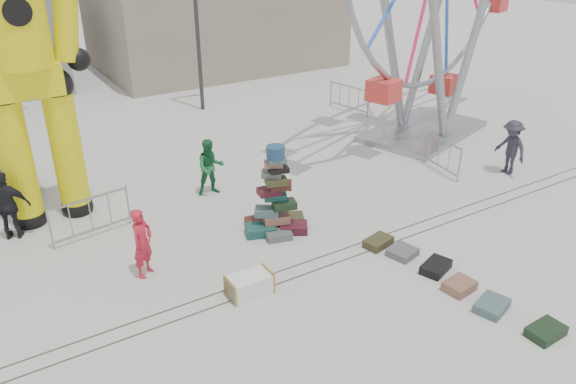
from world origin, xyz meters
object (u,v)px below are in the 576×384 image
barricade_dummy_c (91,217)px  pedestrian_red (142,243)px  pedestrian_grey (511,147)px  suitcase_tower (276,207)px  pedestrian_black (8,206)px  crash_test_dummy (22,56)px  steamer_trunk (249,285)px  barricade_wheel_front (439,154)px  barricade_wheel_back (349,98)px  pedestrian_green (210,167)px

barricade_dummy_c → pedestrian_red: size_ratio=1.22×
pedestrian_grey → suitcase_tower: bearing=-89.8°
barricade_dummy_c → pedestrian_black: (-1.70, 0.99, 0.34)m
crash_test_dummy → pedestrian_red: (1.20, -3.87, -3.51)m
suitcase_tower → steamer_trunk: size_ratio=2.45×
steamer_trunk → pedestrian_black: bearing=127.8°
barricade_wheel_front → crash_test_dummy: bearing=82.3°
crash_test_dummy → barricade_wheel_back: size_ratio=4.10×
pedestrian_green → barricade_wheel_front: bearing=-5.9°
barricade_dummy_c → pedestrian_green: size_ratio=1.21×
pedestrian_black → pedestrian_grey: size_ratio=1.03×
steamer_trunk → pedestrian_green: bearing=75.0°
pedestrian_green → pedestrian_grey: bearing=-10.5°
barricade_dummy_c → barricade_wheel_back: size_ratio=1.00×
pedestrian_red → pedestrian_black: 4.01m
barricade_dummy_c → barricade_wheel_front: 10.52m
suitcase_tower → barricade_wheel_front: size_ratio=1.16×
crash_test_dummy → steamer_trunk: bearing=-64.9°
barricade_dummy_c → barricade_wheel_front: (10.41, -1.55, 0.00)m
steamer_trunk → barricade_wheel_back: barricade_wheel_back is taller
pedestrian_red → pedestrian_black: size_ratio=0.92×
pedestrian_red → pedestrian_black: pedestrian_black is taller
barricade_wheel_front → pedestrian_red: size_ratio=1.22×
barricade_wheel_back → pedestrian_red: (-11.08, -7.05, 0.27)m
crash_test_dummy → pedestrian_grey: bearing=-20.5°
barricade_dummy_c → barricade_wheel_back: bearing=13.5°
suitcase_tower → crash_test_dummy: 7.02m
suitcase_tower → barricade_wheel_front: suitcase_tower is taller
suitcase_tower → steamer_trunk: suitcase_tower is taller
crash_test_dummy → barricade_dummy_c: bearing=-69.0°
suitcase_tower → pedestrian_grey: (8.00, -0.77, 0.22)m
barricade_dummy_c → pedestrian_grey: 12.43m
crash_test_dummy → pedestrian_grey: (12.72, -4.43, -3.46)m
suitcase_tower → barricade_dummy_c: 4.61m
crash_test_dummy → pedestrian_black: 3.64m
pedestrian_green → steamer_trunk: bearing=-93.5°
crash_test_dummy → pedestrian_red: crash_test_dummy is taller
crash_test_dummy → pedestrian_green: 5.54m
pedestrian_green → pedestrian_grey: size_ratio=0.96×
steamer_trunk → pedestrian_grey: 9.98m
crash_test_dummy → steamer_trunk: 7.61m
pedestrian_grey → barricade_wheel_back: bearing=-171.0°
pedestrian_grey → pedestrian_black: bearing=-100.0°
pedestrian_red → pedestrian_grey: size_ratio=0.95×
barricade_wheel_front → barricade_wheel_back: 6.40m
suitcase_tower → pedestrian_grey: suitcase_tower is taller
barricade_wheel_back → pedestrian_grey: pedestrian_grey is taller
barricade_wheel_front → barricade_dummy_c: bearing=89.5°
pedestrian_red → pedestrian_green: size_ratio=0.99×
pedestrian_green → pedestrian_grey: 9.22m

